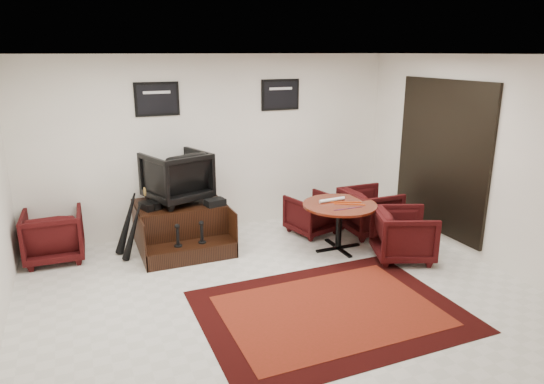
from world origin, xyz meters
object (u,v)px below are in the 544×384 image
at_px(table_chair_back, 312,212).
at_px(table_chair_corner, 404,232).
at_px(shine_podium, 181,227).
at_px(armchair_side, 53,233).
at_px(meeting_table, 340,210).
at_px(table_chair_window, 370,209).
at_px(shine_chair, 176,174).

relative_size(table_chair_back, table_chair_corner, 0.88).
relative_size(shine_podium, armchair_side, 1.67).
xyz_separation_m(meeting_table, table_chair_window, (0.80, 0.39, -0.21)).
distance_m(shine_podium, table_chair_back, 2.08).
bearing_deg(meeting_table, table_chair_corner, -44.73).
relative_size(meeting_table, table_chair_window, 1.33).
bearing_deg(shine_chair, armchair_side, -20.64).
relative_size(shine_chair, table_chair_corner, 1.07).
xyz_separation_m(meeting_table, table_chair_corner, (0.66, -0.65, -0.22)).
relative_size(armchair_side, table_chair_corner, 1.00).
distance_m(armchair_side, table_chair_back, 3.84).
bearing_deg(shine_chair, meeting_table, 132.55).
height_order(shine_chair, meeting_table, shine_chair).
bearing_deg(shine_chair, table_chair_corner, 128.04).
distance_m(shine_chair, table_chair_window, 3.09).
xyz_separation_m(shine_chair, table_chair_back, (2.06, -0.39, -0.73)).
xyz_separation_m(shine_chair, table_chair_window, (2.92, -0.76, -0.68)).
height_order(shine_chair, armchair_side, shine_chair).
bearing_deg(shine_podium, table_chair_window, -11.96).
bearing_deg(shine_podium, table_chair_corner, -30.92).
bearing_deg(table_chair_window, shine_podium, 78.19).
xyz_separation_m(shine_podium, shine_chair, (0.00, 0.14, 0.78)).
height_order(armchair_side, meeting_table, armchair_side).
bearing_deg(meeting_table, shine_chair, 151.55).
bearing_deg(meeting_table, table_chair_back, 94.26).
height_order(armchair_side, table_chair_window, table_chair_window).
distance_m(table_chair_window, table_chair_corner, 1.06).
xyz_separation_m(shine_chair, table_chair_corner, (2.78, -1.80, -0.69)).
relative_size(armchair_side, table_chair_window, 0.98).
bearing_deg(armchair_side, shine_podium, 175.92).
xyz_separation_m(shine_podium, table_chair_corner, (2.78, -1.67, 0.09)).
bearing_deg(shine_podium, armchair_side, 173.89).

